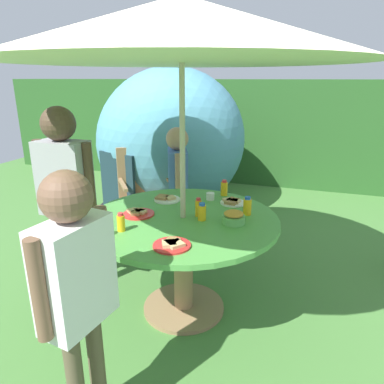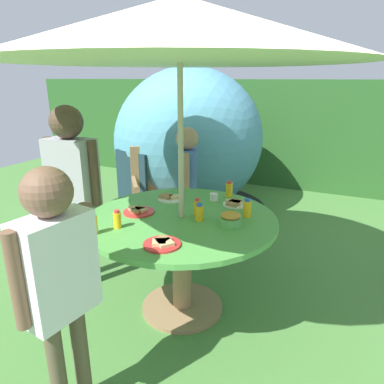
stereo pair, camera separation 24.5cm
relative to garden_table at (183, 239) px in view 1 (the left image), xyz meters
name	(u,v)px [view 1 (the left image)]	position (x,y,z in m)	size (l,w,h in m)	color
ground_plane	(184,309)	(0.00, 0.00, -0.57)	(10.00, 10.00, 0.02)	#477A38
hedge_backdrop	(259,131)	(0.00, 3.67, 0.24)	(9.00, 0.70, 1.61)	#285623
garden_table	(183,239)	(0.00, 0.00, 0.00)	(1.30, 1.30, 0.73)	#93704C
patio_umbrella	(181,29)	(0.00, 0.00, 1.33)	(2.24, 2.24, 2.08)	#B7AD8C
wooden_chair	(145,190)	(-0.79, 1.05, -0.03)	(0.67, 0.66, 0.96)	#93704C
dome_tent	(173,141)	(-0.84, 1.98, 0.31)	(2.48, 2.48, 1.77)	teal
child_in_blue_shirt	(178,174)	(-0.37, 0.88, 0.21)	(0.28, 0.39, 1.21)	navy
child_in_grey_shirt	(65,178)	(-0.93, -0.01, 0.36)	(0.49, 0.25, 1.45)	#3F3F47
child_in_white_shirt	(75,274)	(-0.15, -0.98, 0.26)	(0.23, 0.43, 1.29)	brown
snack_bowl	(234,217)	(0.35, 0.01, 0.20)	(0.15, 0.15, 0.08)	#66B259
plate_front_edge	(167,199)	(-0.24, 0.29, 0.18)	(0.20, 0.20, 0.03)	white
plate_far_left	(138,213)	(-0.31, -0.05, 0.18)	(0.22, 0.22, 0.03)	red
plate_center_front	(172,244)	(0.09, -0.43, 0.18)	(0.22, 0.22, 0.03)	red
plate_near_right	(232,202)	(0.26, 0.37, 0.18)	(0.19, 0.19, 0.03)	white
juice_bottle_near_left	(121,223)	(-0.29, -0.33, 0.22)	(0.05, 0.05, 0.12)	yellow
juice_bottle_far_right	(198,208)	(0.09, 0.06, 0.23)	(0.04, 0.04, 0.13)	yellow
juice_bottle_center_back	(202,212)	(0.14, -0.01, 0.22)	(0.06, 0.06, 0.12)	yellow
juice_bottle_mid_left	(98,229)	(-0.37, -0.46, 0.23)	(0.05, 0.05, 0.13)	yellow
juice_bottle_mid_right	(247,206)	(0.40, 0.19, 0.23)	(0.06, 0.06, 0.13)	yellow
juice_bottle_back_edge	(224,188)	(0.16, 0.54, 0.22)	(0.06, 0.06, 0.13)	yellow
cup_near	(210,196)	(0.08, 0.40, 0.19)	(0.06, 0.06, 0.06)	white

